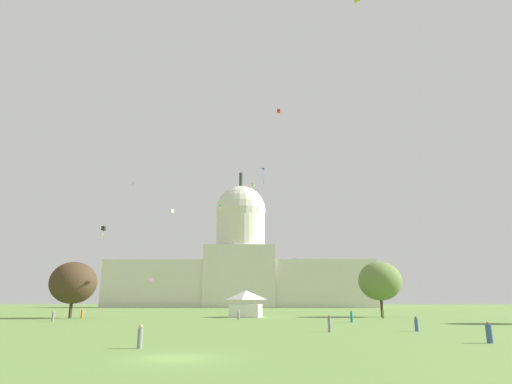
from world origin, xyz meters
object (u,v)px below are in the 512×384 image
kite_yellow_mid (235,237)px  person_orange_near_tree_west (82,314)px  kite_pink_low (151,280)px  kite_white_mid (172,211)px  event_tent (246,304)px  person_grey_back_left (329,324)px  kite_cyan_low (293,260)px  person_denim_back_right (416,324)px  kite_lime_high (253,185)px  person_olive_back_center (383,314)px  person_teal_edge_east (352,317)px  kite_black_mid (104,229)px  kite_green_mid (220,206)px  capitol_building (240,267)px  person_grey_near_tent (238,315)px  person_denim_mid_right (489,333)px  person_grey_deep_crowd (53,317)px  tree_west_mid (73,283)px  person_grey_near_tree_east (140,337)px  kite_magenta_high (133,183)px  tree_east_near (380,281)px  kite_orange_high (247,186)px  kite_blue_mid (261,171)px

kite_yellow_mid → person_orange_near_tree_west: bearing=-63.5°
kite_pink_low → kite_white_mid: 28.76m
event_tent → kite_white_mid: bearing=127.7°
person_grey_back_left → kite_cyan_low: 82.97m
person_denim_back_right → kite_lime_high: bearing=139.2°
person_olive_back_center → person_grey_back_left: 38.86m
person_teal_edge_east → person_orange_near_tree_west: size_ratio=1.04×
kite_pink_low → kite_cyan_low: bearing=62.2°
person_grey_back_left → person_denim_back_right: bearing=-115.9°
event_tent → kite_black_mid: bearing=168.4°
person_grey_back_left → kite_green_mid: size_ratio=0.43×
capitol_building → kite_black_mid: 116.46m
person_grey_near_tent → kite_green_mid: size_ratio=0.40×
person_denim_mid_right → kite_yellow_mid: 91.58m
person_denim_mid_right → kite_white_mid: size_ratio=1.05×
person_olive_back_center → kite_white_mid: kite_white_mid is taller
kite_lime_high → person_orange_near_tree_west: bearing=-179.0°
person_grey_deep_crowd → person_denim_mid_right: 58.72m
tree_west_mid → kite_pink_low: 30.15m
kite_yellow_mid → person_denim_back_right: bearing=-12.4°
tree_west_mid → person_orange_near_tree_west: (2.02, 0.39, -5.57)m
person_denim_mid_right → person_grey_near_tree_east: 25.65m
kite_magenta_high → person_teal_edge_east: bearing=-129.7°
person_denim_mid_right → kite_lime_high: 120.07m
tree_east_near → kite_white_mid: kite_white_mid is taller
event_tent → person_grey_back_left: 41.75m
person_orange_near_tree_west → kite_cyan_low: size_ratio=1.17×
person_denim_back_right → person_teal_edge_east: bearing=137.2°
kite_white_mid → kite_cyan_low: kite_white_mid is taller
person_denim_back_right → kite_black_mid: 75.83m
person_denim_back_right → kite_magenta_high: 121.53m
person_grey_near_tent → kite_orange_high: size_ratio=0.53×
person_olive_back_center → kite_green_mid: 78.97m
person_grey_back_left → tree_east_near: bearing=-54.9°
kite_orange_high → kite_lime_high: 37.48m
tree_west_mid → person_orange_near_tree_west: size_ratio=6.01×
tree_east_near → person_grey_back_left: bearing=-111.9°
person_grey_near_tent → person_orange_near_tree_west: 29.75m
kite_yellow_mid → kite_pink_low: 25.75m
person_denim_mid_right → kite_black_mid: (-53.62, 64.26, 18.61)m
kite_cyan_low → person_denim_back_right: bearing=83.6°
tree_east_near → person_grey_deep_crowd: 59.13m
tree_west_mid → person_grey_near_tree_east: 57.77m
person_orange_near_tree_west → kite_magenta_high: bearing=96.7°
person_grey_deep_crowd → person_denim_mid_right: person_grey_deep_crowd is taller
person_grey_back_left → person_teal_edge_east: bearing=-50.6°
person_denim_back_right → person_grey_deep_crowd: bearing=-164.5°
kite_lime_high → kite_blue_mid: bearing=-151.2°
kite_cyan_low → person_grey_back_left: bearing=77.0°
kite_green_mid → kite_magenta_high: bearing=155.5°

